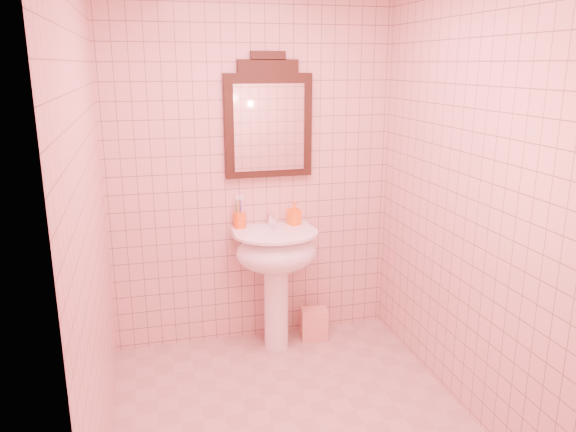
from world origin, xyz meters
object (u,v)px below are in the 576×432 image
object	(u,v)px
soap_dispenser	(294,213)
towel	(314,324)
mirror	(269,120)
pedestal_sink	(276,260)
toothbrush_cup	(240,220)

from	to	relation	value
soap_dispenser	towel	size ratio (longest dim) A/B	0.73
towel	soap_dispenser	bearing A→B (deg)	146.28
mirror	soap_dispenser	distance (m)	0.68
pedestal_sink	toothbrush_cup	distance (m)	0.38
mirror	toothbrush_cup	world-z (taller)	mirror
pedestal_sink	towel	distance (m)	0.62
toothbrush_cup	pedestal_sink	bearing A→B (deg)	-36.90
toothbrush_cup	towel	world-z (taller)	toothbrush_cup
pedestal_sink	soap_dispenser	distance (m)	0.36
toothbrush_cup	soap_dispenser	size ratio (longest dim) A/B	1.21
mirror	towel	xyz separation A→B (m)	(0.30, -0.15, -1.48)
mirror	soap_dispenser	xyz separation A→B (m)	(0.17, -0.06, -0.65)
pedestal_sink	soap_dispenser	xyz separation A→B (m)	(0.17, 0.14, 0.29)
toothbrush_cup	soap_dispenser	world-z (taller)	toothbrush_cup
soap_dispenser	mirror	bearing A→B (deg)	136.29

